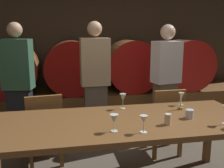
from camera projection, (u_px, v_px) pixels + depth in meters
back_wall at (97, 49)px, 4.94m from camera, size 6.81×0.24×2.46m
barrel_shelf at (102, 105)px, 4.60m from camera, size 6.13×0.90×0.55m
wine_barrel_far_left at (11, 68)px, 4.18m from camera, size 0.88×0.86×0.88m
wine_barrel_center_left at (72, 67)px, 4.36m from camera, size 0.88×0.86×0.88m
wine_barrel_center_right at (129, 65)px, 4.55m from camera, size 0.88×0.86×0.88m
wine_barrel_far_right at (182, 64)px, 4.74m from camera, size 0.88×0.86×0.88m
dining_table at (118, 127)px, 2.42m from camera, size 2.57×0.95×0.76m
chair_left at (45, 126)px, 3.00m from camera, size 0.45×0.45×0.88m
chair_right at (165, 118)px, 3.27m from camera, size 0.41×0.41×0.88m
guest_left at (19, 85)px, 3.45m from camera, size 0.42×0.30×1.69m
guest_center at (95, 84)px, 3.48m from camera, size 0.38×0.24×1.70m
guest_right at (166, 82)px, 3.70m from camera, size 0.42×0.32×1.66m
candle_center at (180, 105)px, 2.73m from camera, size 0.05×0.05×0.18m
wine_glass_far_left at (114, 119)px, 2.12m from camera, size 0.07×0.07×0.15m
wine_glass_left at (123, 98)px, 2.74m from camera, size 0.07×0.07×0.16m
wine_glass_center at (144, 120)px, 2.10m from camera, size 0.07×0.07×0.15m
wine_glass_right at (181, 96)px, 2.89m from camera, size 0.07×0.07×0.14m
cup_left at (168, 119)px, 2.29m from camera, size 0.06×0.06×0.10m
cup_center at (189, 114)px, 2.46m from camera, size 0.08×0.08×0.08m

